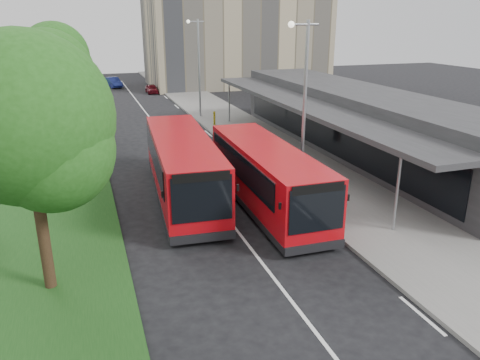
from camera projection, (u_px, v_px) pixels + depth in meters
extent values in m
plane|color=black|center=(231.00, 223.00, 19.79)|extent=(120.00, 120.00, 0.00)
cube|color=slate|center=(227.00, 120.00, 39.49)|extent=(5.00, 80.00, 0.15)
cube|color=#174014|center=(64.00, 131.00, 35.56)|extent=(5.00, 80.00, 0.10)
cube|color=silver|center=(167.00, 140.00, 33.22)|extent=(0.12, 70.00, 0.01)
cube|color=silver|center=(422.00, 315.00, 13.63)|extent=(0.12, 2.00, 0.01)
cube|color=silver|center=(323.00, 231.00, 19.00)|extent=(0.12, 2.00, 0.01)
cube|color=silver|center=(268.00, 184.00, 24.37)|extent=(0.12, 2.00, 0.01)
cube|color=silver|center=(233.00, 154.00, 29.74)|extent=(0.12, 2.00, 0.01)
cube|color=silver|center=(208.00, 134.00, 35.11)|extent=(0.12, 2.00, 0.01)
cube|color=silver|center=(190.00, 118.00, 40.48)|extent=(0.12, 2.00, 0.01)
cube|color=silver|center=(177.00, 107.00, 45.85)|extent=(0.12, 2.00, 0.01)
cube|color=silver|center=(166.00, 97.00, 51.22)|extent=(0.12, 2.00, 0.01)
cube|color=silver|center=(157.00, 90.00, 56.59)|extent=(0.12, 2.00, 0.01)
cube|color=silver|center=(150.00, 84.00, 61.96)|extent=(0.12, 2.00, 0.01)
cube|color=tan|center=(235.00, 12.00, 58.68)|extent=(22.00, 12.00, 18.00)
cube|color=#292A2C|center=(358.00, 122.00, 29.63)|extent=(5.00, 26.00, 4.00)
cube|color=black|center=(322.00, 131.00, 29.00)|extent=(0.06, 24.00, 2.20)
cube|color=#292A2C|center=(304.00, 105.00, 28.05)|extent=(2.80, 26.00, 0.25)
cylinder|color=#94989C|center=(397.00, 194.00, 18.35)|extent=(0.12, 0.12, 3.30)
cylinder|color=#94989C|center=(229.00, 103.00, 38.04)|extent=(0.12, 0.12, 3.30)
cylinder|color=black|center=(43.00, 233.00, 14.35)|extent=(0.36, 0.36, 3.92)
sphere|color=#1F5115|center=(26.00, 118.00, 13.18)|extent=(4.99, 4.99, 4.99)
sphere|color=#1F5115|center=(52.00, 151.00, 13.29)|extent=(3.56, 3.56, 3.56)
sphere|color=#1F5115|center=(12.00, 137.00, 13.68)|extent=(3.92, 3.92, 3.92)
cylinder|color=black|center=(56.00, 142.00, 25.11)|extent=(0.36, 0.36, 3.81)
sphere|color=#1F5115|center=(47.00, 77.00, 23.97)|extent=(4.85, 4.85, 4.85)
sphere|color=#1F5115|center=(62.00, 94.00, 24.08)|extent=(3.47, 3.47, 3.47)
sphere|color=#1F5115|center=(39.00, 88.00, 24.47)|extent=(3.81, 3.81, 3.81)
cylinder|color=black|center=(61.00, 104.00, 35.83)|extent=(0.36, 0.36, 3.94)
sphere|color=#1F5115|center=(55.00, 56.00, 34.66)|extent=(5.01, 5.01, 5.01)
sphere|color=#1F5115|center=(65.00, 69.00, 34.77)|extent=(3.58, 3.58, 3.58)
sphere|color=#1F5115|center=(49.00, 64.00, 35.16)|extent=(3.94, 3.94, 3.94)
cylinder|color=#94989C|center=(304.00, 111.00, 21.49)|extent=(0.16, 0.16, 8.00)
cylinder|color=#94989C|center=(304.00, 24.00, 20.19)|extent=(1.40, 0.10, 0.10)
sphere|color=silver|center=(291.00, 24.00, 20.01)|extent=(0.28, 0.28, 0.28)
cylinder|color=#94989C|center=(199.00, 69.00, 39.40)|extent=(0.16, 0.16, 8.00)
cylinder|color=#94989C|center=(195.00, 22.00, 38.09)|extent=(1.40, 0.10, 0.10)
sphere|color=silver|center=(188.00, 22.00, 37.91)|extent=(0.28, 0.28, 0.28)
cube|color=#AF090D|center=(267.00, 174.00, 20.94)|extent=(2.54, 9.98, 2.51)
cube|color=black|center=(266.00, 200.00, 21.34)|extent=(2.56, 10.00, 0.28)
cube|color=black|center=(317.00, 210.00, 16.36)|extent=(2.13, 0.09, 1.66)
cube|color=black|center=(234.00, 140.00, 25.30)|extent=(2.08, 0.09, 1.23)
cube|color=black|center=(239.00, 165.00, 20.70)|extent=(0.20, 8.52, 1.14)
cube|color=black|center=(289.00, 161.00, 21.39)|extent=(0.20, 8.52, 1.14)
cube|color=black|center=(315.00, 248.00, 16.83)|extent=(2.37, 0.12, 0.33)
cube|color=black|center=(318.00, 189.00, 16.09)|extent=(1.99, 0.08, 0.33)
cube|color=black|center=(280.00, 206.00, 16.09)|extent=(0.08, 0.08, 0.24)
cube|color=black|center=(348.00, 197.00, 16.85)|extent=(0.08, 0.08, 0.24)
cylinder|color=black|center=(271.00, 230.00, 18.14)|extent=(0.30, 0.86, 0.85)
cylinder|color=black|center=(318.00, 223.00, 18.71)|extent=(0.30, 0.86, 0.85)
cylinder|color=black|center=(226.00, 179.00, 23.93)|extent=(0.30, 0.86, 0.85)
cylinder|color=black|center=(262.00, 175.00, 24.50)|extent=(0.30, 0.86, 0.85)
cube|color=#AF090D|center=(183.00, 165.00, 21.97)|extent=(3.28, 10.68, 2.66)
cube|color=black|center=(184.00, 191.00, 22.39)|extent=(3.30, 10.70, 0.30)
cube|color=black|center=(202.00, 199.00, 17.04)|extent=(2.25, 0.22, 1.75)
cube|color=black|center=(170.00, 131.00, 26.66)|extent=(2.20, 0.21, 1.30)
cube|color=black|center=(154.00, 155.00, 21.78)|extent=(0.72, 9.00, 1.20)
cube|color=black|center=(208.00, 152.00, 22.38)|extent=(0.72, 9.00, 1.20)
cube|color=black|center=(203.00, 238.00, 17.54)|extent=(2.50, 0.27, 0.35)
cube|color=black|center=(201.00, 177.00, 16.75)|extent=(2.10, 0.20, 0.35)
cube|color=black|center=(162.00, 194.00, 16.83)|extent=(0.09, 0.09, 0.25)
cube|color=black|center=(238.00, 187.00, 17.49)|extent=(0.09, 0.09, 0.25)
cylinder|color=black|center=(169.00, 220.00, 19.00)|extent=(0.37, 0.92, 0.90)
cylinder|color=black|center=(220.00, 215.00, 19.50)|extent=(0.37, 0.92, 0.90)
cylinder|color=black|center=(155.00, 170.00, 25.24)|extent=(0.37, 0.92, 0.90)
cylinder|color=black|center=(194.00, 167.00, 25.73)|extent=(0.37, 0.92, 0.90)
cylinder|color=#351F15|center=(265.00, 140.00, 30.88)|extent=(0.59, 0.59, 0.92)
cylinder|color=yellow|center=(214.00, 118.00, 37.21)|extent=(0.20, 0.20, 1.06)
imported|color=#5A0C16|center=(152.00, 89.00, 53.92)|extent=(1.26, 3.03, 1.03)
imported|color=navy|center=(113.00, 82.00, 58.49)|extent=(2.18, 3.97, 1.24)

